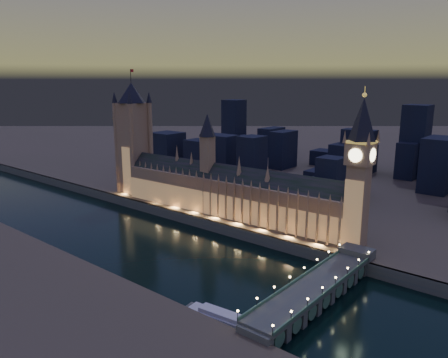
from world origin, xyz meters
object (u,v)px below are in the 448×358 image
Objects in this scene: palace_of_westminster at (226,191)px; river_boat at (222,317)px; elizabeth_tower at (360,160)px; westminster_bridge at (318,289)px; victoria_tower at (133,133)px.

palace_of_westminster reaches higher than river_boat.
elizabeth_tower is 129.85m from river_boat.
palace_of_westminster reaches higher than westminster_bridge.
elizabeth_tower is (218.00, -0.00, -0.47)m from victoria_tower.
river_boat is (-25.68, -47.46, -4.43)m from westminster_bridge.
victoria_tower is 1.13× the size of elizabeth_tower.
elizabeth_tower reaches higher than palace_of_westminster.
palace_of_westminster is 1.78× the size of victoria_tower.
elizabeth_tower reaches higher than westminster_bridge.
victoria_tower is 2.51× the size of river_boat.
elizabeth_tower reaches higher than river_boat.
victoria_tower is 239.08m from river_boat.
elizabeth_tower is at bearing -0.00° from victoria_tower.
victoria_tower is 243.24m from westminster_bridge.
river_boat is (201.29, -112.82, -62.54)m from victoria_tower.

